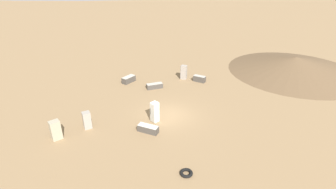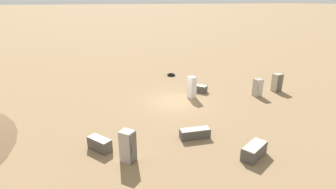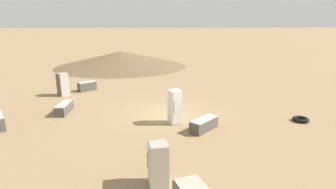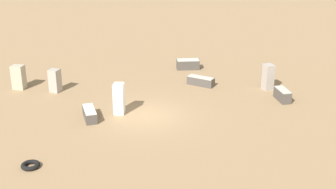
{
  "view_description": "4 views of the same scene",
  "coord_description": "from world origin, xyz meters",
  "px_view_note": "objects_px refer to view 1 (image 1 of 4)",
  "views": [
    {
      "loc": [
        9.42,
        19.0,
        12.59
      ],
      "look_at": [
        -0.12,
        -0.61,
        1.85
      ],
      "focal_mm": 28.0,
      "sensor_mm": 36.0,
      "label": 1
    },
    {
      "loc": [
        -7.52,
        -18.96,
        8.02
      ],
      "look_at": [
        -1.1,
        -1.28,
        1.19
      ],
      "focal_mm": 28.0,
      "sensor_mm": 36.0,
      "label": 2
    },
    {
      "loc": [
        15.13,
        -2.02,
        5.29
      ],
      "look_at": [
        0.22,
        0.21,
        1.27
      ],
      "focal_mm": 28.0,
      "sensor_mm": 36.0,
      "label": 3
    },
    {
      "loc": [
        -10.95,
        22.4,
        11.08
      ],
      "look_at": [
        -1.33,
        0.11,
        1.58
      ],
      "focal_mm": 50.0,
      "sensor_mm": 36.0,
      "label": 4
    }
  ],
  "objects_px": {
    "discarded_fridge_4": "(184,72)",
    "discarded_fridge_7": "(199,79)",
    "discarded_fridge_1": "(155,86)",
    "discarded_fridge_3": "(148,129)",
    "scrap_tire": "(186,173)",
    "discarded_fridge_0": "(56,130)",
    "discarded_fridge_5": "(155,112)",
    "discarded_fridge_2": "(129,79)",
    "discarded_fridge_6": "(87,120)"
  },
  "relations": [
    {
      "from": "discarded_fridge_6",
      "to": "discarded_fridge_0",
      "type": "bearing_deg",
      "value": -170.42
    },
    {
      "from": "discarded_fridge_7",
      "to": "discarded_fridge_3",
      "type": "bearing_deg",
      "value": -177.59
    },
    {
      "from": "discarded_fridge_3",
      "to": "discarded_fridge_5",
      "type": "distance_m",
      "value": 1.89
    },
    {
      "from": "discarded_fridge_1",
      "to": "discarded_fridge_7",
      "type": "xyz_separation_m",
      "value": [
        -5.64,
        0.57,
        0.07
      ]
    },
    {
      "from": "discarded_fridge_1",
      "to": "scrap_tire",
      "type": "relative_size",
      "value": 2.16
    },
    {
      "from": "discarded_fridge_0",
      "to": "discarded_fridge_4",
      "type": "xyz_separation_m",
      "value": [
        -15.29,
        -6.45,
        0.06
      ]
    },
    {
      "from": "scrap_tire",
      "to": "discarded_fridge_7",
      "type": "bearing_deg",
      "value": -125.24
    },
    {
      "from": "scrap_tire",
      "to": "discarded_fridge_3",
      "type": "bearing_deg",
      "value": -85.89
    },
    {
      "from": "discarded_fridge_2",
      "to": "discarded_fridge_5",
      "type": "height_order",
      "value": "discarded_fridge_5"
    },
    {
      "from": "discarded_fridge_1",
      "to": "scrap_tire",
      "type": "xyz_separation_m",
      "value": [
        3.55,
        13.58,
        -0.19
      ]
    },
    {
      "from": "discarded_fridge_3",
      "to": "discarded_fridge_4",
      "type": "xyz_separation_m",
      "value": [
        -8.3,
        -8.81,
        0.56
      ]
    },
    {
      "from": "discarded_fridge_6",
      "to": "scrap_tire",
      "type": "bearing_deg",
      "value": -62.55
    },
    {
      "from": "discarded_fridge_2",
      "to": "discarded_fridge_3",
      "type": "bearing_deg",
      "value": -37.5
    },
    {
      "from": "discarded_fridge_3",
      "to": "discarded_fridge_4",
      "type": "height_order",
      "value": "discarded_fridge_4"
    },
    {
      "from": "discarded_fridge_4",
      "to": "discarded_fridge_6",
      "type": "bearing_deg",
      "value": 162.2
    },
    {
      "from": "discarded_fridge_0",
      "to": "discarded_fridge_1",
      "type": "xyz_separation_m",
      "value": [
        -10.95,
        -5.44,
        -0.51
      ]
    },
    {
      "from": "discarded_fridge_6",
      "to": "scrap_tire",
      "type": "relative_size",
      "value": 1.72
    },
    {
      "from": "discarded_fridge_7",
      "to": "scrap_tire",
      "type": "xyz_separation_m",
      "value": [
        9.19,
        13.01,
        -0.26
      ]
    },
    {
      "from": "discarded_fridge_4",
      "to": "discarded_fridge_7",
      "type": "bearing_deg",
      "value": -93.35
    },
    {
      "from": "discarded_fridge_5",
      "to": "discarded_fridge_7",
      "type": "relative_size",
      "value": 1.23
    },
    {
      "from": "discarded_fridge_5",
      "to": "scrap_tire",
      "type": "distance_m",
      "value": 7.2
    },
    {
      "from": "discarded_fridge_5",
      "to": "discarded_fridge_0",
      "type": "bearing_deg",
      "value": 64.88
    },
    {
      "from": "discarded_fridge_2",
      "to": "discarded_fridge_6",
      "type": "bearing_deg",
      "value": -66.27
    },
    {
      "from": "discarded_fridge_0",
      "to": "discarded_fridge_4",
      "type": "relative_size",
      "value": 0.94
    },
    {
      "from": "discarded_fridge_0",
      "to": "discarded_fridge_3",
      "type": "xyz_separation_m",
      "value": [
        -6.99,
        2.37,
        -0.5
      ]
    },
    {
      "from": "discarded_fridge_1",
      "to": "discarded_fridge_3",
      "type": "height_order",
      "value": "discarded_fridge_3"
    },
    {
      "from": "discarded_fridge_4",
      "to": "discarded_fridge_6",
      "type": "distance_m",
      "value": 14.06
    },
    {
      "from": "discarded_fridge_2",
      "to": "discarded_fridge_4",
      "type": "bearing_deg",
      "value": 45.3
    },
    {
      "from": "discarded_fridge_7",
      "to": "discarded_fridge_6",
      "type": "bearing_deg",
      "value": 162.64
    },
    {
      "from": "discarded_fridge_0",
      "to": "discarded_fridge_7",
      "type": "distance_m",
      "value": 17.3
    },
    {
      "from": "discarded_fridge_7",
      "to": "scrap_tire",
      "type": "bearing_deg",
      "value": -159.79
    },
    {
      "from": "discarded_fridge_2",
      "to": "discarded_fridge_5",
      "type": "distance_m",
      "value": 9.5
    },
    {
      "from": "discarded_fridge_6",
      "to": "discarded_fridge_7",
      "type": "distance_m",
      "value": 14.71
    },
    {
      "from": "discarded_fridge_2",
      "to": "discarded_fridge_3",
      "type": "height_order",
      "value": "discarded_fridge_2"
    },
    {
      "from": "discarded_fridge_1",
      "to": "discarded_fridge_6",
      "type": "bearing_deg",
      "value": -53.36
    },
    {
      "from": "discarded_fridge_1",
      "to": "discarded_fridge_5",
      "type": "height_order",
      "value": "discarded_fridge_5"
    },
    {
      "from": "discarded_fridge_3",
      "to": "discarded_fridge_6",
      "type": "height_order",
      "value": "discarded_fridge_6"
    },
    {
      "from": "discarded_fridge_4",
      "to": "discarded_fridge_7",
      "type": "height_order",
      "value": "discarded_fridge_4"
    },
    {
      "from": "discarded_fridge_2",
      "to": "scrap_tire",
      "type": "bearing_deg",
      "value": -32.68
    },
    {
      "from": "discarded_fridge_0",
      "to": "discarded_fridge_2",
      "type": "xyz_separation_m",
      "value": [
        -8.86,
        -8.42,
        -0.44
      ]
    },
    {
      "from": "discarded_fridge_0",
      "to": "discarded_fridge_4",
      "type": "bearing_deg",
      "value": 10.62
    },
    {
      "from": "discarded_fridge_0",
      "to": "discarded_fridge_1",
      "type": "relative_size",
      "value": 0.85
    },
    {
      "from": "discarded_fridge_2",
      "to": "discarded_fridge_4",
      "type": "xyz_separation_m",
      "value": [
        -6.43,
        1.97,
        0.5
      ]
    },
    {
      "from": "discarded_fridge_0",
      "to": "discarded_fridge_5",
      "type": "xyz_separation_m",
      "value": [
        -8.18,
        1.04,
        0.13
      ]
    },
    {
      "from": "discarded_fridge_2",
      "to": "discarded_fridge_7",
      "type": "relative_size",
      "value": 1.2
    },
    {
      "from": "discarded_fridge_0",
      "to": "discarded_fridge_4",
      "type": "distance_m",
      "value": 16.6
    },
    {
      "from": "discarded_fridge_3",
      "to": "scrap_tire",
      "type": "bearing_deg",
      "value": -125.99
    },
    {
      "from": "discarded_fridge_0",
      "to": "discarded_fridge_6",
      "type": "distance_m",
      "value": 2.6
    },
    {
      "from": "discarded_fridge_4",
      "to": "discarded_fridge_3",
      "type": "bearing_deg",
      "value": -176.05
    },
    {
      "from": "discarded_fridge_4",
      "to": "scrap_tire",
      "type": "relative_size",
      "value": 1.96
    }
  ]
}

